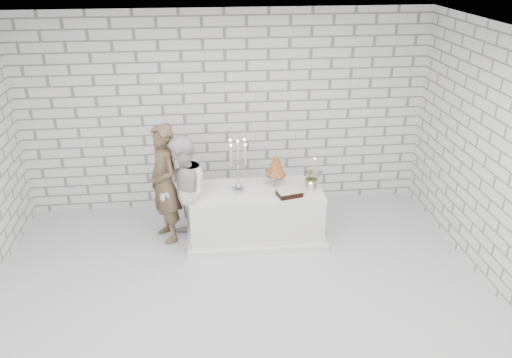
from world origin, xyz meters
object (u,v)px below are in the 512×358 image
(cake_table, at_px, (256,214))
(croquembouche, at_px, (276,170))
(bride, at_px, (183,193))
(candelabra, at_px, (238,166))
(groom, at_px, (164,184))

(cake_table, distance_m, croquembouche, 0.68)
(bride, distance_m, candelabra, 0.81)
(cake_table, relative_size, groom, 1.07)
(groom, xyz_separation_m, candelabra, (0.99, -0.15, 0.28))
(groom, xyz_separation_m, croquembouche, (1.52, 0.02, 0.13))
(cake_table, distance_m, groom, 1.32)
(cake_table, xyz_separation_m, candelabra, (-0.24, -0.03, 0.75))
(cake_table, distance_m, bride, 1.06)
(cake_table, bearing_deg, groom, 174.40)
(candelabra, relative_size, croquembouche, 1.67)
(bride, xyz_separation_m, candelabra, (0.74, 0.05, 0.34))
(cake_table, relative_size, bride, 1.15)
(candelabra, xyz_separation_m, croquembouche, (0.53, 0.16, -0.15))
(groom, distance_m, bride, 0.33)
(groom, bearing_deg, candelabra, 56.08)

